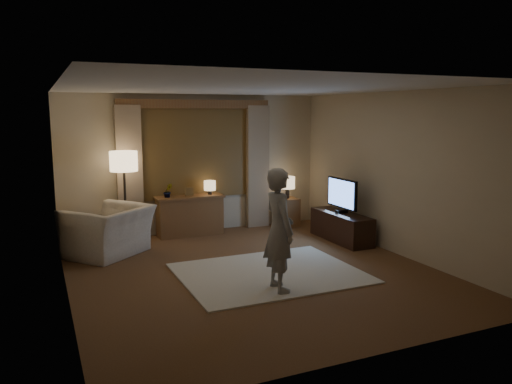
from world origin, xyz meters
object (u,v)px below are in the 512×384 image
armchair (109,231)px  tv_stand (341,227)px  sideboard (190,216)px  person (279,230)px  side_table (287,212)px

armchair → tv_stand: (3.92, -0.74, -0.14)m
sideboard → tv_stand: (2.35, -1.50, -0.10)m
person → tv_stand: bearing=-46.8°
side_table → person: bearing=-119.0°
sideboard → side_table: bearing=-1.4°
person → side_table: bearing=-26.2°
sideboard → side_table: (2.02, -0.05, -0.07)m
tv_stand → person: bearing=-139.7°
tv_stand → armchair: bearing=169.3°
side_table → tv_stand: side_table is taller
tv_stand → person: size_ratio=0.89×
side_table → person: size_ratio=0.36×
sideboard → armchair: (-1.57, -0.76, 0.04)m
tv_stand → person: person is taller
tv_stand → side_table: bearing=103.1°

